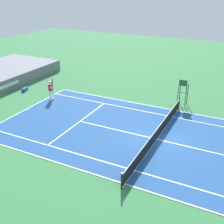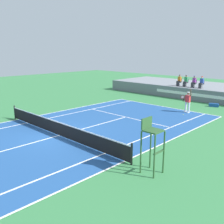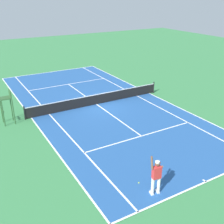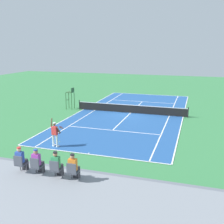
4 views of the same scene
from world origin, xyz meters
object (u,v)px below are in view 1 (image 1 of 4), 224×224
tennis_player (51,90)px  umpire_chair (183,89)px  tennis_ball (62,100)px  equipment_bag (25,89)px

tennis_player → umpire_chair: umpire_chair is taller
tennis_ball → tennis_player: bearing=102.1°
tennis_player → equipment_bag: (0.70, 3.96, -0.83)m
equipment_bag → tennis_player: bearing=-100.0°
umpire_chair → tennis_player: bearing=110.7°
tennis_player → tennis_ball: 1.41m
umpire_chair → equipment_bag: 15.74m
umpire_chair → equipment_bag: bearing=103.2°
tennis_player → tennis_ball: tennis_player is taller
tennis_ball → umpire_chair: (4.07, -10.30, 1.52)m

